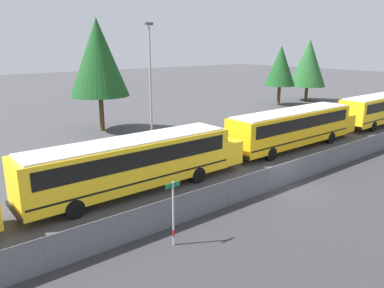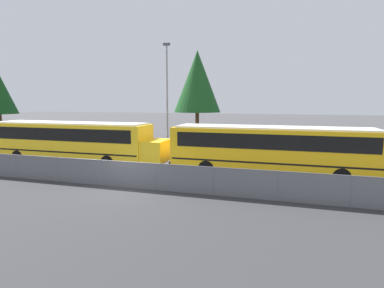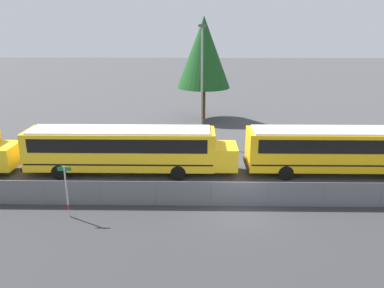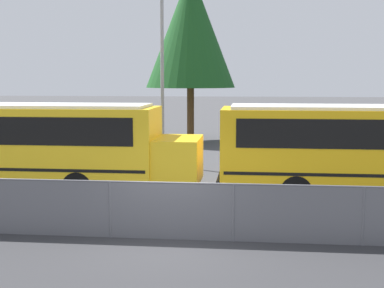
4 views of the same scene
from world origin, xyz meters
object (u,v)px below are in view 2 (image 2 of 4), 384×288
object	(u,v)px
school_bus_2	(276,147)
light_pole	(167,95)
tree_2	(197,82)
school_bus_1	(74,139)

from	to	relation	value
school_bus_2	light_pole	size ratio (longest dim) A/B	1.45
light_pole	tree_2	xyz separation A→B (m)	(0.26, 9.23, 1.70)
school_bus_1	light_pole	distance (m)	8.76
school_bus_1	school_bus_2	xyz separation A→B (m)	(14.62, 0.10, 0.00)
school_bus_1	tree_2	size ratio (longest dim) A/B	1.34
school_bus_2	school_bus_1	bearing A→B (deg)	-179.59
light_pole	tree_2	world-z (taller)	tree_2
school_bus_2	tree_2	xyz separation A→B (m)	(-9.27, 15.40, 5.07)
school_bus_2	tree_2	world-z (taller)	tree_2
school_bus_2	tree_2	bearing A→B (deg)	121.03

